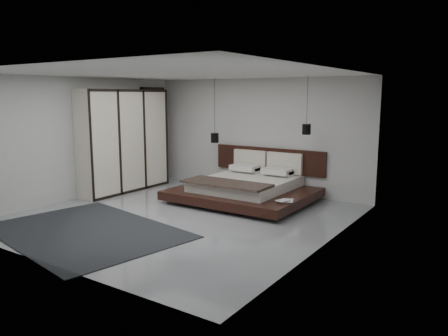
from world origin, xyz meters
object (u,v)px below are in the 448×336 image
Objects in this scene: rug at (86,231)px; pendant_right at (306,129)px; wardrobe at (124,141)px; lattice_screen at (154,135)px; pendant_left at (215,138)px; bed at (246,187)px.

pendant_right is at bearing 59.82° from rug.
pendant_right reaches higher than wardrobe.
wardrobe is at bearing -79.38° from lattice_screen.
pendant_left and pendant_right have the same top height.
pendant_left is 0.61× the size of wardrobe.
bed is 1.89m from pendant_right.
pendant_right is 0.36× the size of rug.
lattice_screen is at bearing 170.66° from bed.
bed is at bearing 14.40° from wardrobe.
lattice_screen is at bearing 179.21° from pendant_right.
rug is (0.07, -4.09, -1.33)m from pendant_left.
wardrobe reaches higher than rug.
rug is at bearing -62.24° from lattice_screen.
wardrobe is at bearing -163.47° from pendant_right.
pendant_right is 4.51m from wardrobe.
pendant_left reaches higher than bed.
lattice_screen is at bearing 178.29° from pendant_left.
rug is (-1.16, -3.60, -0.29)m from bed.
pendant_left is (2.12, -0.06, 0.04)m from lattice_screen.
lattice_screen reaches higher than bed.
pendant_right is at bearing 0.00° from pendant_left.
bed is at bearing -9.34° from lattice_screen.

